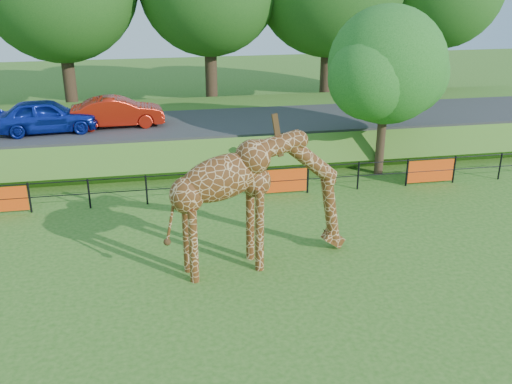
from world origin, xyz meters
The scene contains 9 objects.
ground centered at (0.00, 0.00, 0.00)m, with size 90.00×90.00×0.00m, color #2F6419.
giraffe centered at (1.15, 2.88, 1.94)m, with size 5.43×1.00×3.88m, color #582E12, non-canonical shape.
perimeter_fence centered at (0.00, 8.00, 0.55)m, with size 28.07×0.10×1.10m, color black, non-canonical shape.
embankment centered at (0.00, 15.50, 0.65)m, with size 40.00×9.00×1.30m, color #2F6419.
road centered at (0.00, 14.00, 1.36)m, with size 40.00×5.00×0.12m, color #2D2D2F.
car_blue centered at (-6.02, 13.45, 2.14)m, with size 1.70×4.23×1.44m, color #162EB9.
car_red centered at (-3.07, 13.88, 2.08)m, with size 1.39×3.99×1.31m, color red.
visitor centered at (2.00, 9.67, 0.82)m, with size 0.60×0.39×1.64m, color black.
tree_east centered at (7.60, 9.63, 4.28)m, with size 5.40×4.71×6.76m.
Camera 1 is at (-1.70, -11.47, 7.93)m, focal length 40.00 mm.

